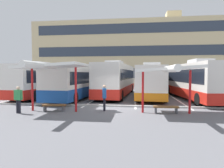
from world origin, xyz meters
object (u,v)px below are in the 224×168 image
(bench_1, at_px, (166,108))
(waiting_shelter_1, at_px, (167,70))
(bench_0, at_px, (54,106))
(waiting_passenger_0, at_px, (18,98))
(coach_bus_4, at_px, (194,81))
(waiting_shelter_0, at_px, (52,67))
(waiting_passenger_1, at_px, (104,96))
(coach_bus_3, at_px, (152,82))
(coach_bus_1, at_px, (79,82))
(coach_bus_2, at_px, (117,80))
(coach_bus_0, at_px, (45,81))

(bench_1, bearing_deg, waiting_shelter_1, -90.00)
(bench_0, distance_m, waiting_passenger_0, 2.22)
(waiting_shelter_1, distance_m, waiting_passenger_0, 9.30)
(coach_bus_4, height_order, waiting_shelter_0, coach_bus_4)
(waiting_passenger_1, bearing_deg, bench_1, -4.89)
(coach_bus_3, distance_m, bench_1, 8.51)
(coach_bus_1, xyz_separation_m, waiting_shelter_1, (7.67, -7.20, 1.08))
(coach_bus_4, xyz_separation_m, bench_1, (-3.71, -7.34, -1.40))
(waiting_passenger_0, height_order, waiting_passenger_1, waiting_passenger_1)
(coach_bus_2, xyz_separation_m, waiting_passenger_0, (-5.14, -10.59, -0.78))
(coach_bus_0, relative_size, waiting_passenger_1, 6.16)
(coach_bus_4, bearing_deg, bench_0, -145.44)
(waiting_shelter_0, relative_size, waiting_passenger_1, 3.04)
(coach_bus_3, bearing_deg, coach_bus_1, -169.07)
(coach_bus_2, relative_size, waiting_shelter_0, 2.33)
(coach_bus_3, distance_m, waiting_shelter_0, 11.38)
(coach_bus_0, relative_size, waiting_shelter_1, 2.17)
(coach_bus_3, xyz_separation_m, waiting_shelter_0, (-7.01, -8.88, 1.24))
(coach_bus_3, bearing_deg, coach_bus_2, 164.26)
(bench_0, bearing_deg, waiting_shelter_0, -90.00)
(waiting_shelter_1, distance_m, bench_1, 2.36)
(coach_bus_0, bearing_deg, waiting_passenger_0, -73.88)
(coach_bus_3, bearing_deg, bench_1, -88.76)
(bench_0, distance_m, bench_1, 7.20)
(coach_bus_3, height_order, coach_bus_4, coach_bus_4)
(waiting_shelter_0, bearing_deg, bench_0, 90.00)
(waiting_shelter_1, bearing_deg, coach_bus_3, 91.21)
(coach_bus_1, height_order, waiting_passenger_0, coach_bus_1)
(coach_bus_0, height_order, coach_bus_3, coach_bus_0)
(coach_bus_1, xyz_separation_m, bench_0, (0.48, -7.14, -1.27))
(coach_bus_2, distance_m, waiting_passenger_1, 9.17)
(coach_bus_1, height_order, coach_bus_2, coach_bus_2)
(coach_bus_0, xyz_separation_m, waiting_shelter_1, (11.61, -7.79, 0.99))
(coach_bus_1, bearing_deg, bench_1, -42.21)
(bench_0, bearing_deg, coach_bus_0, 119.71)
(bench_1, relative_size, waiting_passenger_0, 0.92)
(coach_bus_0, relative_size, coach_bus_2, 0.87)
(coach_bus_1, xyz_separation_m, coach_bus_3, (7.49, 1.45, 0.04))
(coach_bus_3, height_order, waiting_passenger_0, coach_bus_3)
(bench_0, xyz_separation_m, waiting_shelter_1, (7.20, -0.06, 2.35))
(coach_bus_2, height_order, waiting_passenger_0, coach_bus_2)
(coach_bus_2, distance_m, waiting_shelter_0, 10.52)
(coach_bus_1, distance_m, coach_bus_2, 4.48)
(coach_bus_2, bearing_deg, waiting_shelter_0, -108.01)
(coach_bus_2, bearing_deg, waiting_shelter_1, -67.79)
(coach_bus_0, height_order, waiting_shelter_1, coach_bus_0)
(coach_bus_1, height_order, coach_bus_3, coach_bus_3)
(bench_1, bearing_deg, coach_bus_3, 91.24)
(waiting_passenger_0, bearing_deg, bench_0, 26.41)
(bench_0, bearing_deg, waiting_passenger_0, -153.59)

